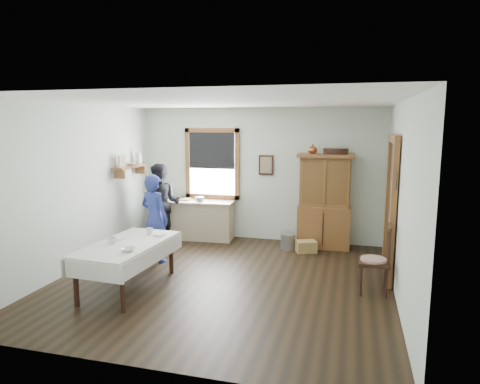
{
  "coord_description": "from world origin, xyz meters",
  "views": [
    {
      "loc": [
        1.86,
        -6.01,
        2.4
      ],
      "look_at": [
        0.18,
        0.3,
        1.34
      ],
      "focal_mm": 32.0,
      "sensor_mm": 36.0,
      "label": 1
    }
  ],
  "objects_px": {
    "dining_table": "(128,266)",
    "figure_dark": "(162,207)",
    "pail": "(288,242)",
    "work_counter": "(200,220)",
    "spindle_chair": "(374,259)",
    "woman_blue": "(155,221)",
    "wicker_basket": "(306,246)",
    "china_hutch": "(324,201)"
  },
  "relations": [
    {
      "from": "work_counter",
      "to": "dining_table",
      "type": "relative_size",
      "value": 0.82
    },
    {
      "from": "china_hutch",
      "to": "pail",
      "type": "distance_m",
      "value": 1.05
    },
    {
      "from": "china_hutch",
      "to": "figure_dark",
      "type": "xyz_separation_m",
      "value": [
        -3.17,
        -0.51,
        -0.17
      ]
    },
    {
      "from": "pail",
      "to": "figure_dark",
      "type": "distance_m",
      "value": 2.6
    },
    {
      "from": "spindle_chair",
      "to": "woman_blue",
      "type": "bearing_deg",
      "value": 172.5
    },
    {
      "from": "spindle_chair",
      "to": "figure_dark",
      "type": "distance_m",
      "value": 4.34
    },
    {
      "from": "dining_table",
      "to": "spindle_chair",
      "type": "relative_size",
      "value": 1.72
    },
    {
      "from": "dining_table",
      "to": "pail",
      "type": "bearing_deg",
      "value": 52.45
    },
    {
      "from": "figure_dark",
      "to": "dining_table",
      "type": "bearing_deg",
      "value": -84.61
    },
    {
      "from": "spindle_chair",
      "to": "pail",
      "type": "relative_size",
      "value": 3.34
    },
    {
      "from": "china_hutch",
      "to": "spindle_chair",
      "type": "height_order",
      "value": "china_hutch"
    },
    {
      "from": "spindle_chair",
      "to": "woman_blue",
      "type": "xyz_separation_m",
      "value": [
        -3.63,
        0.5,
        0.21
      ]
    },
    {
      "from": "work_counter",
      "to": "wicker_basket",
      "type": "xyz_separation_m",
      "value": [
        2.25,
        -0.38,
        -0.29
      ]
    },
    {
      "from": "figure_dark",
      "to": "woman_blue",
      "type": "bearing_deg",
      "value": -78.82
    },
    {
      "from": "wicker_basket",
      "to": "figure_dark",
      "type": "height_order",
      "value": "figure_dark"
    },
    {
      "from": "china_hutch",
      "to": "spindle_chair",
      "type": "bearing_deg",
      "value": -69.66
    },
    {
      "from": "work_counter",
      "to": "woman_blue",
      "type": "height_order",
      "value": "woman_blue"
    },
    {
      "from": "wicker_basket",
      "to": "figure_dark",
      "type": "relative_size",
      "value": 0.25
    },
    {
      "from": "spindle_chair",
      "to": "pail",
      "type": "bearing_deg",
      "value": 130.06
    },
    {
      "from": "pail",
      "to": "dining_table",
      "type": "bearing_deg",
      "value": -127.55
    },
    {
      "from": "work_counter",
      "to": "spindle_chair",
      "type": "xyz_separation_m",
      "value": [
        3.38,
        -2.07,
        0.1
      ]
    },
    {
      "from": "pail",
      "to": "wicker_basket",
      "type": "relative_size",
      "value": 0.81
    },
    {
      "from": "china_hutch",
      "to": "spindle_chair",
      "type": "relative_size",
      "value": 1.82
    },
    {
      "from": "woman_blue",
      "to": "figure_dark",
      "type": "height_order",
      "value": "figure_dark"
    },
    {
      "from": "work_counter",
      "to": "wicker_basket",
      "type": "height_order",
      "value": "work_counter"
    },
    {
      "from": "pail",
      "to": "china_hutch",
      "type": "bearing_deg",
      "value": 26.77
    },
    {
      "from": "dining_table",
      "to": "figure_dark",
      "type": "height_order",
      "value": "figure_dark"
    },
    {
      "from": "figure_dark",
      "to": "spindle_chair",
      "type": "bearing_deg",
      "value": -29.97
    },
    {
      "from": "dining_table",
      "to": "wicker_basket",
      "type": "bearing_deg",
      "value": 46.65
    },
    {
      "from": "china_hutch",
      "to": "wicker_basket",
      "type": "distance_m",
      "value": 0.95
    },
    {
      "from": "pail",
      "to": "wicker_basket",
      "type": "bearing_deg",
      "value": -15.12
    },
    {
      "from": "work_counter",
      "to": "figure_dark",
      "type": "bearing_deg",
      "value": -147.51
    },
    {
      "from": "work_counter",
      "to": "pail",
      "type": "bearing_deg",
      "value": -12.11
    },
    {
      "from": "dining_table",
      "to": "china_hutch",
      "type": "bearing_deg",
      "value": 47.83
    },
    {
      "from": "work_counter",
      "to": "spindle_chair",
      "type": "height_order",
      "value": "spindle_chair"
    },
    {
      "from": "woman_blue",
      "to": "work_counter",
      "type": "bearing_deg",
      "value": -81.55
    },
    {
      "from": "dining_table",
      "to": "figure_dark",
      "type": "bearing_deg",
      "value": 103.56
    },
    {
      "from": "woman_blue",
      "to": "china_hutch",
      "type": "bearing_deg",
      "value": -132.44
    },
    {
      "from": "china_hutch",
      "to": "spindle_chair",
      "type": "distance_m",
      "value": 2.32
    },
    {
      "from": "pail",
      "to": "woman_blue",
      "type": "xyz_separation_m",
      "value": [
        -2.14,
        -1.3,
        0.56
      ]
    },
    {
      "from": "dining_table",
      "to": "pail",
      "type": "height_order",
      "value": "dining_table"
    },
    {
      "from": "wicker_basket",
      "to": "pail",
      "type": "bearing_deg",
      "value": 164.88
    }
  ]
}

